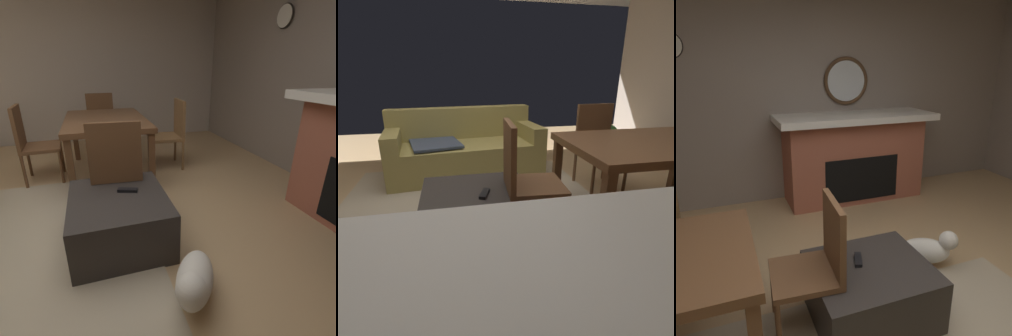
# 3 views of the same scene
# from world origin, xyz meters

# --- Properties ---
(floor) EXTENTS (8.08, 8.08, 0.00)m
(floor) POSITION_xyz_m (0.00, 0.00, 0.00)
(floor) COLOR tan
(wall_right_window_side) EXTENTS (0.12, 5.92, 2.68)m
(wall_right_window_side) POSITION_xyz_m (3.37, 0.00, 1.34)
(wall_right_window_side) COLOR #B2A59B
(wall_right_window_side) RESTS_ON ground
(area_rug) EXTENTS (2.60, 2.00, 0.01)m
(area_rug) POSITION_xyz_m (0.02, 0.43, 0.01)
(area_rug) COLOR tan
(area_rug) RESTS_ON ground
(ottoman_coffee_table) EXTENTS (0.82, 0.74, 0.41)m
(ottoman_coffee_table) POSITION_xyz_m (0.02, -0.32, 0.20)
(ottoman_coffee_table) COLOR #2D2826
(ottoman_coffee_table) RESTS_ON ground
(tv_remote) EXTENTS (0.10, 0.17, 0.02)m
(tv_remote) POSITION_xyz_m (0.08, -0.40, 0.42)
(tv_remote) COLOR black
(tv_remote) RESTS_ON ottoman_coffee_table
(dining_table) EXTENTS (1.47, 0.97, 0.74)m
(dining_table) POSITION_xyz_m (1.51, -0.36, 0.66)
(dining_table) COLOR brown
(dining_table) RESTS_ON ground
(dining_chair_south) EXTENTS (0.47, 0.47, 0.93)m
(dining_chair_south) POSITION_xyz_m (1.51, -1.24, 0.52)
(dining_chair_south) COLOR brown
(dining_chair_south) RESTS_ON ground
(dining_chair_east) EXTENTS (0.45, 0.45, 0.93)m
(dining_chair_east) POSITION_xyz_m (2.64, -0.36, 0.52)
(dining_chair_east) COLOR brown
(dining_chair_east) RESTS_ON ground
(dining_chair_west) EXTENTS (0.47, 0.47, 0.93)m
(dining_chair_west) POSITION_xyz_m (0.39, -0.35, 0.52)
(dining_chair_west) COLOR brown
(dining_chair_west) RESTS_ON ground
(dining_chair_north) EXTENTS (0.46, 0.46, 0.93)m
(dining_chair_north) POSITION_xyz_m (1.51, 0.52, 0.52)
(dining_chair_north) COLOR brown
(dining_chair_north) RESTS_ON ground
(small_dog) EXTENTS (0.49, 0.41, 0.31)m
(small_dog) POSITION_xyz_m (-0.71, -0.66, 0.18)
(small_dog) COLOR silver
(small_dog) RESTS_ON ground
(wall_clock) EXTENTS (0.29, 0.03, 0.29)m
(wall_clock) POSITION_xyz_m (1.31, -2.67, 1.93)
(wall_clock) COLOR silver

